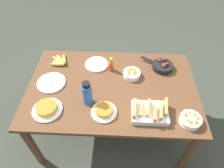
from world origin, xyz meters
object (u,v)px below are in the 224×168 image
(skillet, at_px, (162,66))
(fruit_bowl_citrus, at_px, (132,73))
(frittata_plate_center, at_px, (47,109))
(fruit_bowl_mango, at_px, (190,120))
(melon_tray, at_px, (150,112))
(empty_plate_near_front, at_px, (97,64))
(hot_sauce_bottle, at_px, (111,65))
(empty_plate_far_left, at_px, (51,83))
(water_bottle, at_px, (87,94))
(frittata_plate_side, at_px, (104,111))
(banana_bunch, at_px, (60,61))

(skillet, bearing_deg, fruit_bowl_citrus, 54.14)
(frittata_plate_center, height_order, fruit_bowl_mango, fruit_bowl_mango)
(melon_tray, distance_m, frittata_plate_center, 0.84)
(empty_plate_near_front, height_order, hot_sauce_bottle, hot_sauce_bottle)
(frittata_plate_center, height_order, fruit_bowl_citrus, fruit_bowl_citrus)
(empty_plate_near_front, xyz_separation_m, fruit_bowl_mango, (0.80, -0.64, 0.03))
(empty_plate_near_front, bearing_deg, empty_plate_far_left, -145.28)
(empty_plate_far_left, bearing_deg, water_bottle, -28.75)
(frittata_plate_center, height_order, empty_plate_far_left, frittata_plate_center)
(skillet, distance_m, fruit_bowl_citrus, 0.33)
(empty_plate_far_left, bearing_deg, fruit_bowl_mango, -16.90)
(fruit_bowl_mango, bearing_deg, frittata_plate_side, 175.21)
(skillet, bearing_deg, melon_tray, 104.91)
(banana_bunch, bearing_deg, frittata_plate_side, -50.33)
(empty_plate_near_front, bearing_deg, water_bottle, -92.82)
(melon_tray, xyz_separation_m, frittata_plate_side, (-0.37, 0.00, -0.01))
(frittata_plate_side, xyz_separation_m, water_bottle, (-0.14, 0.10, 0.09))
(skillet, xyz_separation_m, hot_sauce_bottle, (-0.51, -0.05, 0.04))
(frittata_plate_center, xyz_separation_m, fruit_bowl_citrus, (0.70, 0.44, 0.01))
(frittata_plate_side, distance_m, fruit_bowl_mango, 0.68)
(fruit_bowl_citrus, bearing_deg, water_bottle, -138.18)
(melon_tray, distance_m, skillet, 0.59)
(fruit_bowl_citrus, bearing_deg, fruit_bowl_mango, -47.91)
(melon_tray, distance_m, empty_plate_near_front, 0.76)
(melon_tray, relative_size, frittata_plate_side, 1.39)
(empty_plate_far_left, bearing_deg, skillet, 13.82)
(skillet, xyz_separation_m, water_bottle, (-0.68, -0.46, 0.09))
(fruit_bowl_mango, bearing_deg, water_bottle, 169.07)
(fruit_bowl_mango, distance_m, water_bottle, 0.84)
(fruit_bowl_mango, height_order, hot_sauce_bottle, hot_sauce_bottle)
(skillet, height_order, hot_sauce_bottle, hot_sauce_bottle)
(skillet, distance_m, water_bottle, 0.83)
(frittata_plate_side, xyz_separation_m, empty_plate_far_left, (-0.52, 0.31, -0.02))
(empty_plate_far_left, relative_size, water_bottle, 1.09)
(melon_tray, xyz_separation_m, fruit_bowl_citrus, (-0.14, 0.44, -0.00))
(skillet, bearing_deg, frittata_plate_side, 77.92)
(empty_plate_far_left, distance_m, fruit_bowl_citrus, 0.76)
(frittata_plate_center, bearing_deg, water_bottle, 17.46)
(skillet, bearing_deg, empty_plate_near_front, 30.13)
(empty_plate_far_left, bearing_deg, hot_sauce_bottle, 20.76)
(frittata_plate_side, bearing_deg, water_bottle, 144.40)
(melon_tray, distance_m, empty_plate_far_left, 0.94)
(skillet, bearing_deg, empty_plate_far_left, 45.31)
(empty_plate_near_front, bearing_deg, banana_bunch, 177.58)
(melon_tray, distance_m, fruit_bowl_citrus, 0.46)
(empty_plate_near_front, xyz_separation_m, fruit_bowl_citrus, (0.35, -0.14, 0.03))
(frittata_plate_side, distance_m, water_bottle, 0.20)
(fruit_bowl_mango, xyz_separation_m, hot_sauce_bottle, (-0.65, 0.57, 0.03))
(frittata_plate_center, height_order, frittata_plate_side, frittata_plate_center)
(empty_plate_far_left, distance_m, hot_sauce_bottle, 0.59)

